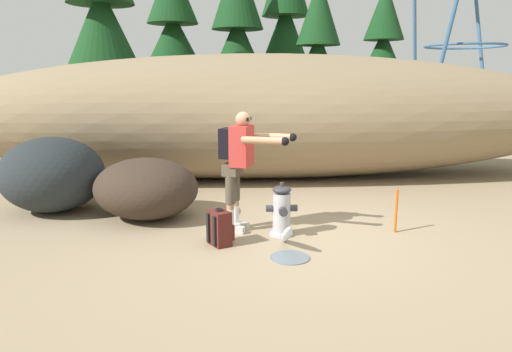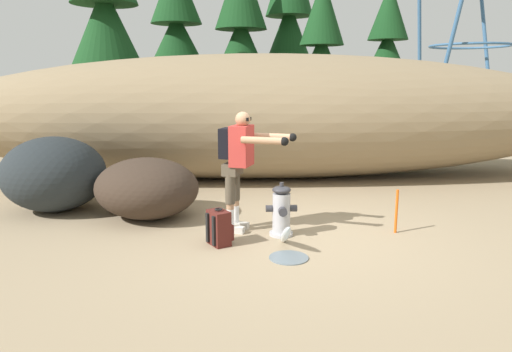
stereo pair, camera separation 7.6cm
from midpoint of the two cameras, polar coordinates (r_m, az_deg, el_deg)
name	(u,v)px [view 1 (the left image)]	position (r m, az deg, el deg)	size (l,w,h in m)	color
ground_plane	(296,237)	(6.37, 4.47, -7.35)	(56.00, 56.00, 0.04)	#998466
dirt_embankment	(269,116)	(9.97, 1.34, 7.21)	(14.07, 3.20, 2.57)	#897556
fire_hydrant	(282,211)	(6.27, 2.77, -4.28)	(0.42, 0.37, 0.72)	#B2B2B7
hydrant_water_jet	(287,240)	(5.78, 3.42, -7.75)	(0.46, 0.93, 0.48)	silver
utility_worker	(240,157)	(6.28, -2.27, 2.34)	(1.04, 0.72, 1.63)	beige
spare_backpack	(220,228)	(5.96, -4.76, -6.30)	(0.36, 0.36, 0.47)	#511E19
boulder_large	(146,188)	(7.24, -13.45, -1.45)	(1.61, 1.45, 0.90)	#362920
boulder_mid	(52,174)	(8.05, -23.67, 0.18)	(1.60, 1.56, 1.18)	#23292C
pine_tree_far_left	(102,21)	(14.14, -18.32, 17.36)	(2.79, 2.79, 6.66)	#47331E
pine_tree_left	(173,35)	(16.52, -10.13, 16.40)	(2.60, 2.60, 5.97)	#47331E
pine_tree_center	(238,43)	(15.92, -2.39, 15.81)	(2.60, 2.60, 6.07)	#47331E
pine_tree_right	(285,30)	(17.15, 3.42, 17.18)	(2.52, 2.52, 6.94)	#47331E
pine_tree_far_right	(318,57)	(15.13, 7.32, 14.08)	(2.11, 2.11, 5.12)	#47331E
pine_tree_ridge_end	(383,50)	(17.66, 14.97, 14.50)	(2.15, 2.15, 5.35)	#47331E
survey_stake	(396,211)	(6.66, 16.27, -4.07)	(0.04, 0.04, 0.60)	#E55914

